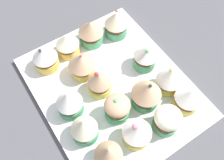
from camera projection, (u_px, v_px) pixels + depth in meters
The scene contains 18 objects.
ground_plane at pixel (112, 91), 62.62cm from camera, with size 180.00×180.00×3.00cm, color #4C4C51.
baking_tray at pixel (112, 87), 60.81cm from camera, with size 33.73×40.72×1.20cm.
cupcake_0 at pixel (108, 154), 48.50cm from camera, with size 5.65×5.65×7.20cm.
cupcake_1 at pixel (137, 133), 50.70cm from camera, with size 6.13×6.13×7.46cm.
cupcake_2 at pixel (167, 120), 52.42cm from camera, with size 5.91×5.91×6.54cm.
cupcake_3 at pixel (188, 99), 55.00cm from camera, with size 5.92×5.92×6.50cm.
cupcake_4 at pixel (84, 128), 51.10cm from camera, with size 5.69×5.69×7.39cm.
cupcake_5 at pixel (117, 108), 53.98cm from camera, with size 5.70×5.70×6.59cm.
cupcake_6 at pixel (146, 94), 54.77cm from camera, with size 6.72×6.72×7.98cm.
cupcake_7 at pixel (169, 79), 56.82cm from camera, with size 6.06×6.06×7.66cm.
cupcake_8 at pixel (68, 101), 54.16cm from camera, with size 5.85×5.85×7.45cm.
cupcake_9 at pixel (99, 82), 56.81cm from camera, with size 5.46×5.46×7.19cm.
cupcake_10 at pixel (145, 56), 60.31cm from camera, with size 5.79×5.79×7.31cm.
cupcake_11 at pixel (82, 65), 59.02cm from camera, with size 6.50×6.50×7.16cm.
cupcake_12 at pixel (45, 58), 60.24cm from camera, with size 6.00×6.00×7.15cm.
cupcake_13 at pixel (67, 44), 62.60cm from camera, with size 5.84×5.84×6.24cm.
cupcake_14 at pixel (91, 32), 64.00cm from camera, with size 6.48×6.48×7.19cm.
cupcake_15 at pixel (116, 23), 65.29cm from camera, with size 6.12×6.12×7.77cm.
Camera 1 is at (-15.94, -24.15, 54.11)cm, focal length 40.23 mm.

